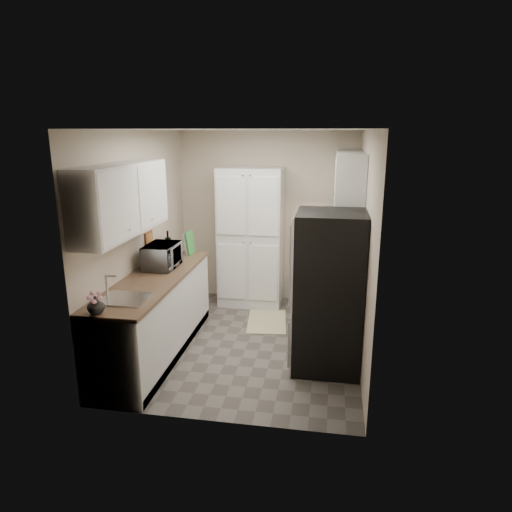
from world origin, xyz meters
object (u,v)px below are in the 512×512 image
(microwave, at_px, (162,256))
(wine_bottle, at_px, (168,244))
(pantry_cabinet, at_px, (251,238))
(refrigerator, at_px, (329,292))
(toaster_oven, at_px, (334,239))
(electric_range, at_px, (331,299))

(microwave, relative_size, wine_bottle, 1.70)
(pantry_cabinet, xyz_separation_m, refrigerator, (1.14, -1.73, -0.15))
(toaster_oven, bearing_deg, electric_range, -96.40)
(refrigerator, relative_size, toaster_oven, 4.10)
(pantry_cabinet, distance_m, refrigerator, 2.07)
(pantry_cabinet, relative_size, electric_range, 1.77)
(pantry_cabinet, distance_m, wine_bottle, 1.27)
(pantry_cabinet, xyz_separation_m, toaster_oven, (1.18, -0.06, 0.04))
(electric_range, distance_m, refrigerator, 0.88)
(microwave, height_order, toaster_oven, microwave)
(wine_bottle, bearing_deg, refrigerator, -22.95)
(refrigerator, distance_m, toaster_oven, 1.68)
(pantry_cabinet, relative_size, toaster_oven, 4.83)
(pantry_cabinet, height_order, wine_bottle, pantry_cabinet)
(pantry_cabinet, height_order, toaster_oven, pantry_cabinet)
(electric_range, bearing_deg, toaster_oven, 89.69)
(electric_range, xyz_separation_m, refrigerator, (-0.03, -0.80, 0.37))
(electric_range, relative_size, wine_bottle, 3.78)
(microwave, xyz_separation_m, toaster_oven, (2.00, 1.32, -0.02))
(pantry_cabinet, bearing_deg, toaster_oven, -2.75)
(electric_range, bearing_deg, pantry_cabinet, 141.78)
(pantry_cabinet, xyz_separation_m, electric_range, (1.17, -0.93, -0.52))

